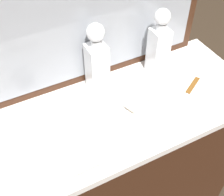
{
  "coord_description": "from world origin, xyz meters",
  "views": [
    {
      "loc": [
        -0.37,
        -0.72,
        1.83
      ],
      "look_at": [
        0.0,
        0.0,
        1.0
      ],
      "focal_mm": 49.07,
      "sensor_mm": 36.0,
      "label": 1
    }
  ],
  "objects_px": {
    "crystal_decanter_rear": "(158,48)",
    "silver_brush_center": "(139,101)",
    "crystal_tumbler_rear": "(41,118)",
    "tortoiseshell_comb": "(193,85)",
    "crystal_decanter_far_left": "(97,65)",
    "silver_brush_right": "(84,163)",
    "porcelain_dish": "(14,177)"
  },
  "relations": [
    {
      "from": "silver_brush_right",
      "to": "porcelain_dish",
      "type": "bearing_deg",
      "value": 164.73
    },
    {
      "from": "crystal_decanter_rear",
      "to": "tortoiseshell_comb",
      "type": "bearing_deg",
      "value": -59.85
    },
    {
      "from": "crystal_decanter_far_left",
      "to": "porcelain_dish",
      "type": "bearing_deg",
      "value": -148.8
    },
    {
      "from": "silver_brush_right",
      "to": "porcelain_dish",
      "type": "distance_m",
      "value": 0.23
    },
    {
      "from": "crystal_decanter_far_left",
      "to": "tortoiseshell_comb",
      "type": "bearing_deg",
      "value": -25.53
    },
    {
      "from": "silver_brush_right",
      "to": "silver_brush_center",
      "type": "xyz_separation_m",
      "value": [
        0.32,
        0.17,
        0.0
      ]
    },
    {
      "from": "crystal_tumbler_rear",
      "to": "porcelain_dish",
      "type": "bearing_deg",
      "value": -132.02
    },
    {
      "from": "crystal_decanter_rear",
      "to": "silver_brush_right",
      "type": "relative_size",
      "value": 2.24
    },
    {
      "from": "silver_brush_right",
      "to": "crystal_decanter_far_left",
      "type": "bearing_deg",
      "value": 57.22
    },
    {
      "from": "crystal_tumbler_rear",
      "to": "tortoiseshell_comb",
      "type": "height_order",
      "value": "crystal_tumbler_rear"
    },
    {
      "from": "crystal_tumbler_rear",
      "to": "porcelain_dish",
      "type": "xyz_separation_m",
      "value": [
        -0.16,
        -0.17,
        -0.03
      ]
    },
    {
      "from": "crystal_decanter_rear",
      "to": "crystal_decanter_far_left",
      "type": "height_order",
      "value": "crystal_decanter_far_left"
    },
    {
      "from": "crystal_decanter_rear",
      "to": "silver_brush_center",
      "type": "distance_m",
      "value": 0.25
    },
    {
      "from": "crystal_decanter_rear",
      "to": "silver_brush_right",
      "type": "xyz_separation_m",
      "value": [
        -0.49,
        -0.3,
        -0.11
      ]
    },
    {
      "from": "crystal_decanter_far_left",
      "to": "crystal_tumbler_rear",
      "type": "height_order",
      "value": "crystal_decanter_far_left"
    },
    {
      "from": "silver_brush_center",
      "to": "silver_brush_right",
      "type": "bearing_deg",
      "value": -152.44
    },
    {
      "from": "silver_brush_right",
      "to": "silver_brush_center",
      "type": "height_order",
      "value": "same"
    },
    {
      "from": "crystal_decanter_far_left",
      "to": "silver_brush_center",
      "type": "relative_size",
      "value": 2.16
    },
    {
      "from": "tortoiseshell_comb",
      "to": "crystal_tumbler_rear",
      "type": "bearing_deg",
      "value": 172.27
    },
    {
      "from": "silver_brush_center",
      "to": "porcelain_dish",
      "type": "distance_m",
      "value": 0.55
    },
    {
      "from": "porcelain_dish",
      "to": "tortoiseshell_comb",
      "type": "relative_size",
      "value": 0.59
    },
    {
      "from": "crystal_decanter_rear",
      "to": "crystal_decanter_far_left",
      "type": "xyz_separation_m",
      "value": [
        -0.28,
        0.02,
        0.0
      ]
    },
    {
      "from": "tortoiseshell_comb",
      "to": "silver_brush_right",
      "type": "bearing_deg",
      "value": -165.78
    },
    {
      "from": "porcelain_dish",
      "to": "silver_brush_right",
      "type": "bearing_deg",
      "value": -15.27
    },
    {
      "from": "crystal_decanter_far_left",
      "to": "crystal_tumbler_rear",
      "type": "bearing_deg",
      "value": -162.17
    },
    {
      "from": "crystal_decanter_far_left",
      "to": "crystal_decanter_rear",
      "type": "bearing_deg",
      "value": -4.29
    },
    {
      "from": "silver_brush_right",
      "to": "silver_brush_center",
      "type": "relative_size",
      "value": 0.96
    },
    {
      "from": "silver_brush_center",
      "to": "crystal_tumbler_rear",
      "type": "bearing_deg",
      "value": 169.97
    },
    {
      "from": "crystal_tumbler_rear",
      "to": "tortoiseshell_comb",
      "type": "xyz_separation_m",
      "value": [
        0.65,
        -0.09,
        -0.04
      ]
    },
    {
      "from": "crystal_decanter_far_left",
      "to": "tortoiseshell_comb",
      "type": "distance_m",
      "value": 0.43
    },
    {
      "from": "silver_brush_right",
      "to": "porcelain_dish",
      "type": "relative_size",
      "value": 2.16
    },
    {
      "from": "crystal_decanter_rear",
      "to": "crystal_decanter_far_left",
      "type": "bearing_deg",
      "value": 175.71
    }
  ]
}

